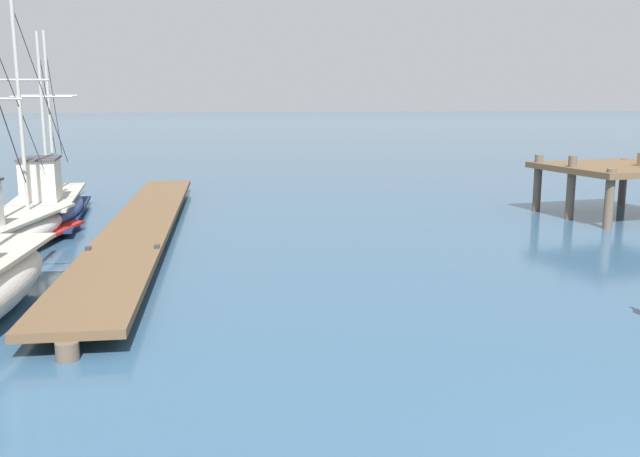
# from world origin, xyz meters

# --- Properties ---
(floating_dock) EXTENTS (3.19, 20.31, 0.53)m
(floating_dock) POSITION_xyz_m (-6.44, 16.19, 0.36)
(floating_dock) COLOR brown
(floating_dock) RESTS_ON ground
(fishing_boat_0) EXTENTS (2.48, 8.78, 6.31)m
(fishing_boat_0) POSITION_xyz_m (-9.63, 19.29, 0.60)
(fishing_boat_0) COLOR navy
(fishing_boat_0) RESTS_ON ground
(pier_platform) EXTENTS (4.94, 4.75, 2.20)m
(pier_platform) POSITION_xyz_m (9.36, 16.27, 1.54)
(pier_platform) COLOR brown
(pier_platform) RESTS_ON ground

